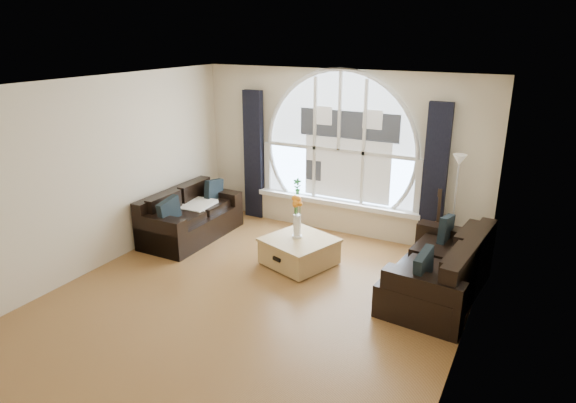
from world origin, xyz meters
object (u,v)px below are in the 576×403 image
object	(u,v)px
sofa_right	(438,267)
floor_lamp	(454,207)
vase_flowers	(297,212)
potted_plant	(297,186)
sofa_left	(191,214)
guitar	(438,220)
coffee_chest	(299,250)

from	to	relation	value
sofa_right	floor_lamp	size ratio (longest dim) A/B	1.18
sofa_right	vase_flowers	distance (m)	2.08
vase_flowers	potted_plant	xyz separation A→B (m)	(-0.72, 1.44, -0.10)
sofa_left	guitar	bearing A→B (deg)	18.67
vase_flowers	guitar	distance (m)	2.21
floor_lamp	potted_plant	world-z (taller)	floor_lamp
sofa_right	guitar	bearing A→B (deg)	107.98
coffee_chest	vase_flowers	world-z (taller)	vase_flowers
sofa_left	floor_lamp	bearing A→B (deg)	16.61
vase_flowers	potted_plant	distance (m)	1.61
coffee_chest	potted_plant	xyz separation A→B (m)	(-0.78, 1.48, 0.47)
floor_lamp	vase_flowers	bearing A→B (deg)	-147.89
sofa_right	coffee_chest	bearing A→B (deg)	-174.16
sofa_left	guitar	distance (m)	3.94
sofa_left	potted_plant	world-z (taller)	potted_plant
sofa_right	potted_plant	size ratio (longest dim) A/B	6.74
coffee_chest	sofa_right	bearing A→B (deg)	18.86
vase_flowers	guitar	world-z (taller)	vase_flowers
guitar	potted_plant	xyz separation A→B (m)	(-2.47, 0.12, 0.16)
sofa_left	floor_lamp	world-z (taller)	floor_lamp
sofa_left	floor_lamp	distance (m)	4.14
sofa_left	vase_flowers	xyz separation A→B (m)	(1.98, -0.06, 0.39)
sofa_left	potted_plant	xyz separation A→B (m)	(1.26, 1.38, 0.29)
coffee_chest	vase_flowers	distance (m)	0.58
sofa_left	floor_lamp	size ratio (longest dim) A/B	1.10
vase_flowers	coffee_chest	bearing A→B (deg)	-35.69
sofa_right	sofa_left	bearing A→B (deg)	-175.58
guitar	vase_flowers	bearing A→B (deg)	-156.21
coffee_chest	guitar	bearing A→B (deg)	57.85
potted_plant	vase_flowers	bearing A→B (deg)	-63.37
coffee_chest	floor_lamp	xyz separation A→B (m)	(1.91, 1.28, 0.58)
guitar	sofa_left	bearing A→B (deg)	-174.58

